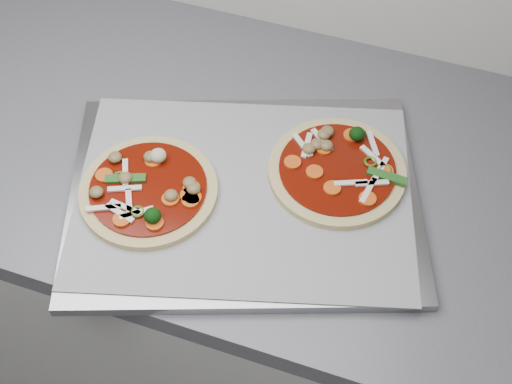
% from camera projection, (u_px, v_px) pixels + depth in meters
% --- Properties ---
extents(base_cabinet, '(3.60, 0.60, 0.86)m').
position_uv_depth(base_cabinet, '(195.00, 283.00, 1.49)').
color(base_cabinet, silver).
rests_on(base_cabinet, ground).
extents(countertop, '(3.60, 0.60, 0.04)m').
position_uv_depth(countertop, '(176.00, 142.00, 1.13)').
color(countertop, slate).
rests_on(countertop, base_cabinet).
extents(baking_tray, '(0.59, 0.52, 0.02)m').
position_uv_depth(baking_tray, '(244.00, 196.00, 1.03)').
color(baking_tray, gray).
rests_on(baking_tray, countertop).
extents(parchment, '(0.55, 0.46, 0.00)m').
position_uv_depth(parchment, '(244.00, 192.00, 1.02)').
color(parchment, '#98989D').
rests_on(parchment, baking_tray).
extents(pizza_left, '(0.21, 0.21, 0.03)m').
position_uv_depth(pizza_left, '(149.00, 190.00, 1.01)').
color(pizza_left, tan).
rests_on(pizza_left, parchment).
extents(pizza_right, '(0.22, 0.22, 0.03)m').
position_uv_depth(pizza_right, '(337.00, 169.00, 1.03)').
color(pizza_right, tan).
rests_on(pizza_right, parchment).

